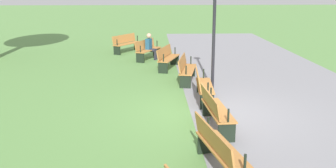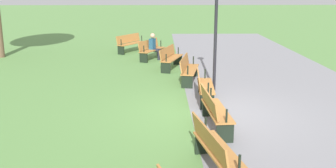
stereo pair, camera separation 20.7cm
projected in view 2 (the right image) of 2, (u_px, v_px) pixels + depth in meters
name	position (u px, v px, depth m)	size (l,w,h in m)	color
ground_plane	(212.00, 113.00, 10.19)	(120.00, 120.00, 0.00)	#5B8C47
path_paving	(304.00, 112.00, 10.24)	(34.82, 6.11, 0.01)	gray
bench_0	(130.00, 43.00, 19.48)	(1.83, 1.40, 0.89)	#B27538
bench_1	(151.00, 49.00, 17.56)	(1.89, 1.22, 0.89)	#B27538
bench_2	(170.00, 57.00, 15.51)	(1.92, 1.03, 0.89)	#B27538
bench_3	(188.00, 69.00, 13.37)	(1.92, 0.81, 0.89)	#B27538
bench_4	(203.00, 85.00, 11.18)	(1.89, 0.59, 0.89)	#B27538
bench_5	(214.00, 109.00, 8.96)	(1.89, 0.59, 0.89)	#B27538
bench_6	(215.00, 149.00, 6.76)	(1.92, 0.81, 0.89)	#B27538
person_seated	(154.00, 46.00, 17.49)	(0.50, 0.60, 1.20)	navy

